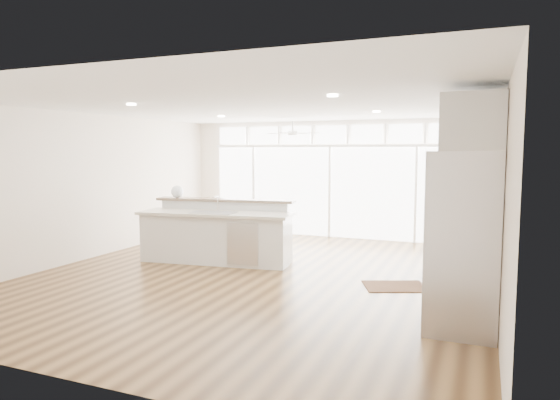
% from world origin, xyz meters
% --- Properties ---
extents(floor, '(7.00, 8.00, 0.02)m').
position_xyz_m(floor, '(0.00, 0.00, -0.01)').
color(floor, '#482E16').
rests_on(floor, ground).
extents(ceiling, '(7.00, 8.00, 0.02)m').
position_xyz_m(ceiling, '(0.00, 0.00, 2.70)').
color(ceiling, white).
rests_on(ceiling, wall_back).
extents(wall_back, '(7.00, 0.04, 2.70)m').
position_xyz_m(wall_back, '(0.00, 4.00, 1.35)').
color(wall_back, white).
rests_on(wall_back, floor).
extents(wall_front, '(7.00, 0.04, 2.70)m').
position_xyz_m(wall_front, '(0.00, -4.00, 1.35)').
color(wall_front, white).
rests_on(wall_front, floor).
extents(wall_left, '(0.04, 8.00, 2.70)m').
position_xyz_m(wall_left, '(-3.50, 0.00, 1.35)').
color(wall_left, white).
rests_on(wall_left, floor).
extents(wall_right, '(0.04, 8.00, 2.70)m').
position_xyz_m(wall_right, '(3.50, 0.00, 1.35)').
color(wall_right, white).
rests_on(wall_right, floor).
extents(glass_wall, '(5.80, 0.06, 2.08)m').
position_xyz_m(glass_wall, '(0.00, 3.94, 1.05)').
color(glass_wall, white).
rests_on(glass_wall, wall_back).
extents(transom_row, '(5.90, 0.06, 0.40)m').
position_xyz_m(transom_row, '(0.00, 3.94, 2.38)').
color(transom_row, white).
rests_on(transom_row, wall_back).
extents(desk_window, '(0.04, 0.85, 0.85)m').
position_xyz_m(desk_window, '(3.46, 0.30, 1.55)').
color(desk_window, white).
rests_on(desk_window, wall_right).
extents(ceiling_fan, '(1.16, 1.16, 0.32)m').
position_xyz_m(ceiling_fan, '(-0.50, 2.80, 2.48)').
color(ceiling_fan, white).
rests_on(ceiling_fan, ceiling).
extents(recessed_lights, '(3.40, 3.00, 0.02)m').
position_xyz_m(recessed_lights, '(0.00, 0.20, 2.68)').
color(recessed_lights, '#F3E4CE').
rests_on(recessed_lights, ceiling).
extents(oven_cabinet, '(0.64, 1.20, 2.50)m').
position_xyz_m(oven_cabinet, '(3.17, 1.80, 1.25)').
color(oven_cabinet, white).
rests_on(oven_cabinet, floor).
extents(desk_nook, '(0.72, 1.30, 0.76)m').
position_xyz_m(desk_nook, '(3.13, 0.30, 0.38)').
color(desk_nook, white).
rests_on(desk_nook, floor).
extents(upper_cabinets, '(0.64, 1.30, 0.64)m').
position_xyz_m(upper_cabinets, '(3.17, 0.30, 2.35)').
color(upper_cabinets, white).
rests_on(upper_cabinets, wall_right).
extents(refrigerator, '(0.76, 0.90, 2.00)m').
position_xyz_m(refrigerator, '(3.11, -1.35, 1.00)').
color(refrigerator, '#BBBCC0').
rests_on(refrigerator, floor).
extents(fridge_cabinet, '(0.64, 0.90, 0.60)m').
position_xyz_m(fridge_cabinet, '(3.17, -1.35, 2.30)').
color(fridge_cabinet, white).
rests_on(fridge_cabinet, wall_right).
extents(framed_photos, '(0.06, 0.22, 0.80)m').
position_xyz_m(framed_photos, '(3.46, 0.92, 1.40)').
color(framed_photos, black).
rests_on(framed_photos, wall_right).
extents(kitchen_island, '(2.91, 1.39, 1.11)m').
position_xyz_m(kitchen_island, '(-1.14, 0.59, 0.56)').
color(kitchen_island, white).
rests_on(kitchen_island, floor).
extents(rug, '(1.07, 0.94, 0.01)m').
position_xyz_m(rug, '(2.14, 0.15, 0.01)').
color(rug, '#371E11').
rests_on(rug, floor).
extents(office_chair, '(0.57, 0.54, 1.00)m').
position_xyz_m(office_chair, '(2.86, 0.83, 0.50)').
color(office_chair, black).
rests_on(office_chair, floor).
extents(fishbowl, '(0.26, 0.26, 0.24)m').
position_xyz_m(fishbowl, '(-2.13, 0.87, 1.23)').
color(fishbowl, white).
rests_on(fishbowl, kitchen_island).
extents(monitor, '(0.11, 0.52, 0.43)m').
position_xyz_m(monitor, '(3.05, 0.30, 0.97)').
color(monitor, black).
rests_on(monitor, desk_nook).
extents(keyboard, '(0.15, 0.35, 0.02)m').
position_xyz_m(keyboard, '(2.88, 0.30, 0.77)').
color(keyboard, silver).
rests_on(keyboard, desk_nook).
extents(potted_plant, '(0.31, 0.34, 0.24)m').
position_xyz_m(potted_plant, '(3.17, 1.80, 2.62)').
color(potted_plant, '#265022').
rests_on(potted_plant, oven_cabinet).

